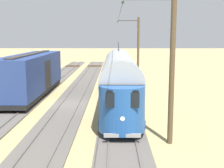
% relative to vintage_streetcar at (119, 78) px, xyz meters
% --- Properties ---
extents(ground_plane, '(220.00, 220.00, 0.00)m').
position_rel_vintage_streetcar_xyz_m(ground_plane, '(4.03, 0.08, -2.27)').
color(ground_plane, tan).
extents(track_streetcar_siding, '(2.80, 80.00, 0.18)m').
position_rel_vintage_streetcar_xyz_m(track_streetcar_siding, '(-0.00, -0.23, -2.21)').
color(track_streetcar_siding, '#56514C').
rests_on(track_streetcar_siding, ground).
extents(track_adjacent_siding, '(2.80, 80.00, 0.18)m').
position_rel_vintage_streetcar_xyz_m(track_adjacent_siding, '(4.03, -0.23, -2.21)').
color(track_adjacent_siding, '#56514C').
rests_on(track_adjacent_siding, ground).
extents(track_third_siding, '(2.80, 80.00, 0.18)m').
position_rel_vintage_streetcar_xyz_m(track_third_siding, '(8.06, -0.23, -2.21)').
color(track_third_siding, '#56514C').
rests_on(track_third_siding, ground).
extents(vintage_streetcar, '(2.65, 18.37, 4.81)m').
position_rel_vintage_streetcar_xyz_m(vintage_streetcar, '(0.00, 0.00, 0.00)').
color(vintage_streetcar, '#1E4C93').
rests_on(vintage_streetcar, ground).
extents(coach_adjacent, '(2.96, 13.71, 3.85)m').
position_rel_vintage_streetcar_xyz_m(coach_adjacent, '(8.06, -3.58, -0.10)').
color(coach_adjacent, navy).
rests_on(coach_adjacent, ground).
extents(catenary_pole_foreground, '(2.75, 0.28, 7.84)m').
position_rel_vintage_streetcar_xyz_m(catenary_pole_foreground, '(-2.46, -12.66, 1.81)').
color(catenary_pole_foreground, '#4C3D28').
rests_on(catenary_pole_foreground, ground).
extents(catenary_pole_mid_near, '(2.75, 0.28, 7.84)m').
position_rel_vintage_streetcar_xyz_m(catenary_pole_mid_near, '(-2.46, 8.78, 1.81)').
color(catenary_pole_mid_near, '#4C3D28').
rests_on(catenary_pole_mid_near, ground).
extents(overhead_wire_run, '(2.55, 46.87, 0.18)m').
position_rel_vintage_streetcar_xyz_m(overhead_wire_run, '(-0.04, 8.06, 5.03)').
color(overhead_wire_run, black).
rests_on(overhead_wire_run, ground).
extents(switch_stand, '(0.50, 0.30, 1.24)m').
position_rel_vintage_streetcar_xyz_m(switch_stand, '(-1.69, -12.94, -1.57)').
color(switch_stand, black).
rests_on(switch_stand, ground).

